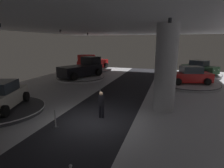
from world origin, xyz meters
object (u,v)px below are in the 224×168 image
at_px(display_platform_deep_left, 94,70).
at_px(display_platform_far_left, 81,78).
at_px(display_platform_near_left, 2,110).
at_px(display_car_deep_right, 200,68).
at_px(display_car_far_right, 189,76).
at_px(display_platform_deep_right, 199,75).
at_px(display_platform_far_right, 188,84).
at_px(pickup_truck_far_left, 83,69).
at_px(pickup_truck_deep_left, 92,63).
at_px(visitor_walking_near, 101,103).
at_px(display_car_near_left, 0,97).
at_px(column_right, 166,68).

height_order(display_platform_deep_left, display_platform_far_left, display_platform_far_left).
height_order(display_platform_near_left, display_platform_far_left, display_platform_far_left).
height_order(display_car_deep_right, display_platform_far_left, display_car_deep_right).
distance_m(display_car_deep_right, display_car_far_right, 6.15).
height_order(display_platform_deep_right, display_platform_far_right, display_platform_deep_right).
bearing_deg(pickup_truck_far_left, pickup_truck_deep_left, 103.11).
distance_m(display_platform_far_right, display_platform_far_left, 12.13).
xyz_separation_m(display_platform_near_left, visitor_walking_near, (6.40, 1.07, 0.76)).
bearing_deg(display_car_near_left, column_right, 19.72).
xyz_separation_m(display_car_far_right, display_platform_far_left, (-12.16, -0.21, -0.88)).
distance_m(pickup_truck_deep_left, display_car_far_right, 14.83).
bearing_deg(display_platform_far_left, display_platform_far_right, 0.96).
relative_size(pickup_truck_deep_left, display_platform_far_left, 0.99).
relative_size(column_right, display_platform_far_left, 0.97).
height_order(display_car_near_left, pickup_truck_deep_left, pickup_truck_deep_left).
height_order(pickup_truck_deep_left, display_platform_far_right, pickup_truck_deep_left).
distance_m(display_car_near_left, pickup_truck_far_left, 11.56).
bearing_deg(display_platform_far_right, display_car_near_left, -136.24).
bearing_deg(visitor_walking_near, display_platform_deep_left, 114.64).
height_order(display_car_deep_right, display_platform_deep_left, display_car_deep_right).
distance_m(display_platform_near_left, visitor_walking_near, 6.53).
distance_m(pickup_truck_deep_left, display_platform_far_right, 14.84).
height_order(display_car_near_left, display_platform_deep_left, display_car_near_left).
bearing_deg(pickup_truck_deep_left, display_platform_far_left, -78.57).
bearing_deg(column_right, pickup_truck_far_left, 140.77).
bearing_deg(visitor_walking_near, display_platform_far_left, 122.68).
relative_size(display_car_deep_right, pickup_truck_deep_left, 0.79).
bearing_deg(display_car_near_left, display_platform_deep_right, 51.71).
distance_m(display_platform_near_left, display_car_near_left, 0.88).
relative_size(display_platform_deep_left, pickup_truck_far_left, 1.00).
height_order(display_car_deep_right, display_platform_near_left, display_car_deep_right).
distance_m(display_car_near_left, display_car_far_right, 16.61).
height_order(display_platform_deep_left, pickup_truck_far_left, pickup_truck_far_left).
height_order(display_platform_deep_right, display_platform_far_left, display_platform_deep_right).
bearing_deg(display_platform_deep_left, pickup_truck_deep_left, -103.19).
bearing_deg(display_platform_near_left, column_right, 19.89).
bearing_deg(display_platform_deep_right, display_platform_near_left, -128.22).
bearing_deg(column_right, display_car_near_left, -160.28).
bearing_deg(display_platform_near_left, visitor_walking_near, 9.48).
distance_m(display_platform_far_left, pickup_truck_far_left, 1.11).
bearing_deg(display_car_near_left, display_platform_deep_left, 94.37).
bearing_deg(visitor_walking_near, display_car_near_left, -170.79).
bearing_deg(display_platform_far_left, display_platform_near_left, -89.19).
height_order(column_right, display_platform_near_left, column_right).
bearing_deg(display_platform_deep_right, visitor_walking_near, -114.09).
height_order(column_right, display_platform_far_right, column_right).
xyz_separation_m(column_right, pickup_truck_deep_left, (-11.28, 14.19, -1.57)).
xyz_separation_m(display_platform_deep_right, display_car_far_right, (-1.70, -5.89, 0.84)).
bearing_deg(display_platform_deep_right, display_car_deep_right, 142.97).
height_order(display_car_deep_right, pickup_truck_deep_left, pickup_truck_deep_left).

